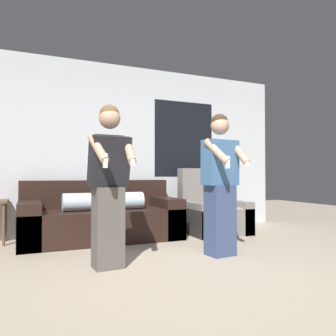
# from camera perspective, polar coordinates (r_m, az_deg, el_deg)

# --- Properties ---
(ground_plane) EXTENTS (14.00, 14.00, 0.00)m
(ground_plane) POSITION_cam_1_polar(r_m,az_deg,el_deg) (3.04, 7.18, -18.81)
(ground_plane) COLOR tan
(wall_back) EXTENTS (5.60, 0.07, 2.70)m
(wall_back) POSITION_cam_1_polar(r_m,az_deg,el_deg) (5.40, -7.09, 3.40)
(wall_back) COLOR silver
(wall_back) RESTS_ON ground_plane
(couch) EXTENTS (2.18, 0.95, 0.84)m
(couch) POSITION_cam_1_polar(r_m,az_deg,el_deg) (4.80, -11.49, -8.57)
(couch) COLOR black
(couch) RESTS_ON ground_plane
(armchair) EXTENTS (0.92, 0.83, 1.03)m
(armchair) POSITION_cam_1_polar(r_m,az_deg,el_deg) (5.31, 7.81, -7.70)
(armchair) COLOR slate
(armchair) RESTS_ON ground_plane
(person_left) EXTENTS (0.44, 0.52, 1.62)m
(person_left) POSITION_cam_1_polar(r_m,az_deg,el_deg) (3.30, -10.26, -2.78)
(person_left) COLOR #56514C
(person_left) RESTS_ON ground_plane
(person_right) EXTENTS (0.46, 0.49, 1.63)m
(person_right) POSITION_cam_1_polar(r_m,az_deg,el_deg) (3.81, 9.10, -2.56)
(person_right) COLOR #384770
(person_right) RESTS_ON ground_plane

